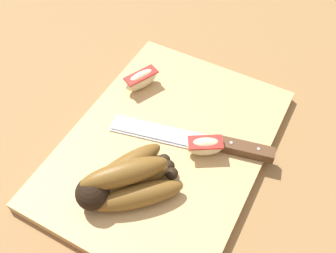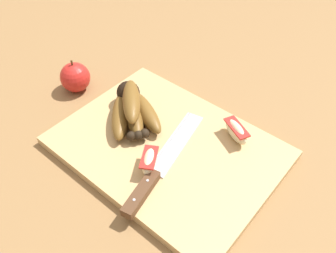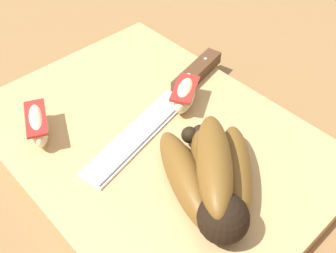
{
  "view_description": "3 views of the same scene",
  "coord_description": "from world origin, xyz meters",
  "px_view_note": "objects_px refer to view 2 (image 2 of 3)",
  "views": [
    {
      "loc": [
        0.35,
        0.18,
        0.55
      ],
      "look_at": [
        -0.01,
        -0.01,
        0.04
      ],
      "focal_mm": 41.28,
      "sensor_mm": 36.0,
      "label": 1
    },
    {
      "loc": [
        -0.29,
        0.36,
        0.55
      ],
      "look_at": [
        0.03,
        -0.03,
        0.03
      ],
      "focal_mm": 37.69,
      "sensor_mm": 36.0,
      "label": 2
    },
    {
      "loc": [
        0.28,
        -0.22,
        0.38
      ],
      "look_at": [
        0.04,
        -0.0,
        0.06
      ],
      "focal_mm": 43.14,
      "sensor_mm": 36.0,
      "label": 3
    }
  ],
  "objects_px": {
    "banana_bunch": "(132,109)",
    "chefs_knife": "(155,174)",
    "apple_wedge_near": "(150,162)",
    "apple_wedge_middle": "(236,131)",
    "whole_apple": "(75,77)"
  },
  "relations": [
    {
      "from": "banana_bunch",
      "to": "chefs_knife",
      "type": "relative_size",
      "value": 0.58
    },
    {
      "from": "chefs_knife",
      "to": "apple_wedge_near",
      "type": "distance_m",
      "value": 0.02
    },
    {
      "from": "banana_bunch",
      "to": "apple_wedge_middle",
      "type": "distance_m",
      "value": 0.22
    },
    {
      "from": "banana_bunch",
      "to": "apple_wedge_near",
      "type": "bearing_deg",
      "value": 147.67
    },
    {
      "from": "banana_bunch",
      "to": "apple_wedge_near",
      "type": "xyz_separation_m",
      "value": [
        -0.12,
        0.08,
        -0.01
      ]
    },
    {
      "from": "chefs_knife",
      "to": "whole_apple",
      "type": "height_order",
      "value": "whole_apple"
    },
    {
      "from": "chefs_knife",
      "to": "apple_wedge_middle",
      "type": "xyz_separation_m",
      "value": [
        -0.06,
        -0.18,
        0.01
      ]
    },
    {
      "from": "apple_wedge_middle",
      "to": "chefs_knife",
      "type": "bearing_deg",
      "value": 71.32
    },
    {
      "from": "chefs_knife",
      "to": "banana_bunch",
      "type": "bearing_deg",
      "value": -31.58
    },
    {
      "from": "apple_wedge_near",
      "to": "apple_wedge_middle",
      "type": "bearing_deg",
      "value": -115.05
    },
    {
      "from": "banana_bunch",
      "to": "apple_wedge_near",
      "type": "relative_size",
      "value": 2.5
    },
    {
      "from": "banana_bunch",
      "to": "whole_apple",
      "type": "distance_m",
      "value": 0.19
    },
    {
      "from": "apple_wedge_near",
      "to": "apple_wedge_middle",
      "type": "relative_size",
      "value": 0.91
    },
    {
      "from": "chefs_knife",
      "to": "apple_wedge_middle",
      "type": "distance_m",
      "value": 0.19
    },
    {
      "from": "chefs_knife",
      "to": "apple_wedge_middle",
      "type": "height_order",
      "value": "apple_wedge_middle"
    }
  ]
}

